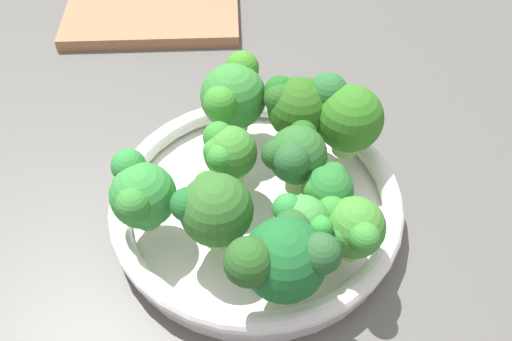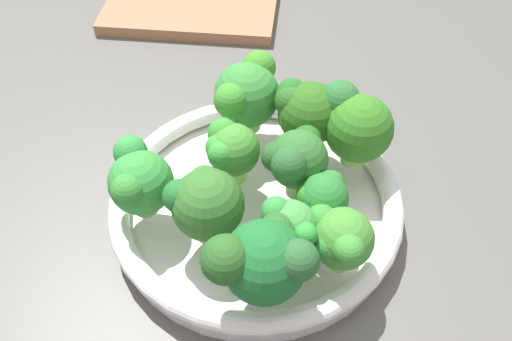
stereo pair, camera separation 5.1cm
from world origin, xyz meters
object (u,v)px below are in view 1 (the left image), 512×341
at_px(broccoli_floret_3, 227,152).
at_px(broccoli_floret_10, 352,228).
at_px(broccoli_floret_1, 141,194).
at_px(broccoli_floret_2, 295,155).
at_px(broccoli_floret_6, 295,107).
at_px(broccoli_floret_9, 328,190).
at_px(bowl, 256,204).
at_px(broccoli_floret_8, 214,209).
at_px(broccoli_floret_0, 284,258).
at_px(broccoli_floret_5, 345,113).
at_px(broccoli_floret_4, 302,222).
at_px(cutting_board, 152,16).
at_px(broccoli_floret_7, 232,96).

relative_size(broccoli_floret_3, broccoli_floret_10, 1.02).
xyz_separation_m(broccoli_floret_1, broccoli_floret_2, (0.12, 0.06, 0.01)).
bearing_deg(broccoli_floret_6, broccoli_floret_9, -64.99).
height_order(bowl, broccoli_floret_8, broccoli_floret_8).
bearing_deg(broccoli_floret_0, bowl, 113.14).
distance_m(bowl, broccoli_floret_0, 0.12).
bearing_deg(broccoli_floret_1, broccoli_floret_2, 27.36).
bearing_deg(broccoli_floret_5, broccoli_floret_0, -99.90).
bearing_deg(broccoli_floret_2, broccoli_floret_4, -76.80).
bearing_deg(bowl, broccoli_floret_3, 161.24).
relative_size(broccoli_floret_0, broccoli_floret_4, 1.28).
bearing_deg(broccoli_floret_3, bowl, -18.76).
distance_m(broccoli_floret_2, broccoli_floret_10, 0.08).
bearing_deg(broccoli_floret_4, broccoli_floret_8, 179.35).
bearing_deg(broccoli_floret_0, broccoli_floret_6, 96.00).
relative_size(broccoli_floret_5, broccoli_floret_9, 1.31).
relative_size(broccoli_floret_0, broccoli_floret_1, 1.24).
xyz_separation_m(bowl, broccoli_floret_6, (0.02, 0.08, 0.06)).
bearing_deg(broccoli_floret_5, broccoli_floret_10, -81.63).
distance_m(broccoli_floret_5, broccoli_floret_8, 0.16).
bearing_deg(cutting_board, broccoli_floret_10, -50.08).
height_order(broccoli_floret_1, broccoli_floret_2, broccoli_floret_2).
relative_size(broccoli_floret_9, cutting_board, 0.25).
distance_m(broccoli_floret_1, broccoli_floret_3, 0.09).
bearing_deg(broccoli_floret_8, broccoli_floret_0, -31.14).
bearing_deg(broccoli_floret_10, broccoli_floret_2, 132.32).
bearing_deg(broccoli_floret_6, broccoli_floret_3, -128.16).
bearing_deg(broccoli_floret_5, bowl, -133.27).
xyz_separation_m(broccoli_floret_2, broccoli_floret_9, (0.03, -0.03, -0.01)).
distance_m(broccoli_floret_8, broccoli_floret_9, 0.10).
xyz_separation_m(broccoli_floret_2, broccoli_floret_10, (0.06, -0.06, -0.01)).
relative_size(broccoli_floret_5, cutting_board, 0.33).
bearing_deg(broccoli_floret_5, broccoli_floret_7, 177.67).
xyz_separation_m(broccoli_floret_0, broccoli_floret_6, (-0.02, 0.17, 0.00)).
bearing_deg(bowl, broccoli_floret_10, -29.67).
bearing_deg(broccoli_floret_6, broccoli_floret_5, -0.48).
bearing_deg(broccoli_floret_1, broccoli_floret_8, -3.81).
relative_size(broccoli_floret_5, broccoli_floret_6, 1.06).
xyz_separation_m(broccoli_floret_3, broccoli_floret_8, (0.00, -0.07, 0.00)).
bearing_deg(broccoli_floret_2, broccoli_floret_0, -85.74).
relative_size(broccoli_floret_8, cutting_board, 0.30).
bearing_deg(broccoli_floret_7, broccoli_floret_1, -110.38).
relative_size(broccoli_floret_1, broccoli_floret_4, 1.03).
bearing_deg(broccoli_floret_0, broccoli_floret_7, 114.76).
height_order(broccoli_floret_1, broccoli_floret_10, broccoli_floret_1).
relative_size(broccoli_floret_0, broccoli_floret_9, 1.38).
relative_size(bowl, broccoli_floret_2, 3.78).
bearing_deg(broccoli_floret_8, broccoli_floret_3, 93.97).
xyz_separation_m(broccoli_floret_5, broccoli_floret_7, (-0.11, 0.00, -0.00)).
xyz_separation_m(broccoli_floret_2, broccoli_floret_4, (0.02, -0.07, -0.01)).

